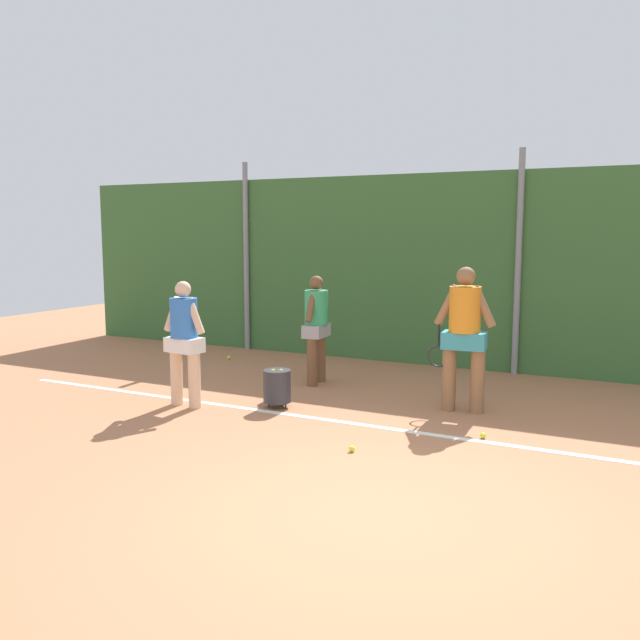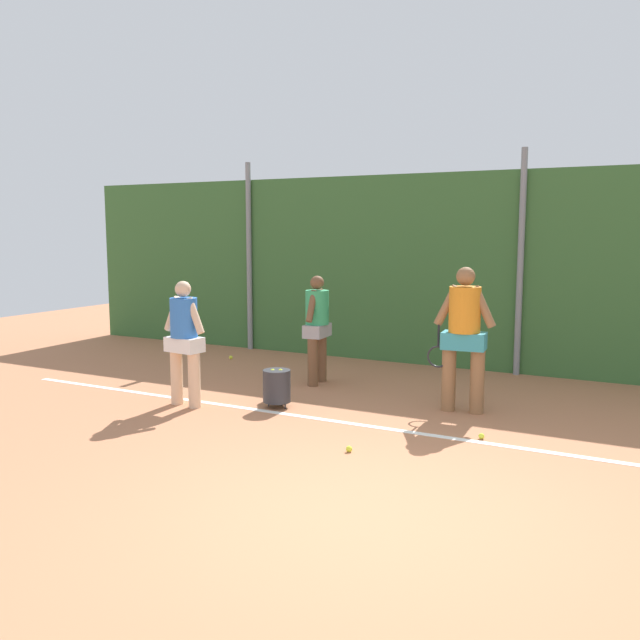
{
  "view_description": "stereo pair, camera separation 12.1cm",
  "coord_description": "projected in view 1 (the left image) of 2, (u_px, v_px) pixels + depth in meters",
  "views": [
    {
      "loc": [
        2.02,
        -4.87,
        2.3
      ],
      "look_at": [
        -2.04,
        3.17,
        1.1
      ],
      "focal_mm": 37.95,
      "sensor_mm": 36.0,
      "label": 1
    },
    {
      "loc": [
        2.13,
        -4.81,
        2.3
      ],
      "look_at": [
        -2.04,
        3.17,
        1.1
      ],
      "focal_mm": 37.95,
      "sensor_mm": 36.0,
      "label": 2
    }
  ],
  "objects": [
    {
      "name": "fence_post_left",
      "position": [
        246.0,
        257.0,
        12.91
      ],
      "size": [
        0.1,
        0.1,
        3.56
      ],
      "primitive_type": "cylinder",
      "color": "gray",
      "rests_on": "ground_plane"
    },
    {
      "name": "court_baseline_paint",
      "position": [
        448.0,
        437.0,
        7.55
      ],
      "size": [
        12.88,
        0.1,
        0.01
      ],
      "primitive_type": "cube",
      "color": "white",
      "rests_on": "ground_plane"
    },
    {
      "name": "tennis_ball_6",
      "position": [
        352.0,
        449.0,
        7.05
      ],
      "size": [
        0.07,
        0.07,
        0.07
      ],
      "primitive_type": "sphere",
      "color": "#CCDB33",
      "rests_on": "ground_plane"
    },
    {
      "name": "hedge_fence_backdrop",
      "position": [
        520.0,
        273.0,
        10.81
      ],
      "size": [
        17.62,
        0.25,
        3.24
      ],
      "primitive_type": "cube",
      "color": "#386633",
      "rests_on": "ground_plane"
    },
    {
      "name": "tennis_ball_1",
      "position": [
        483.0,
        435.0,
        7.5
      ],
      "size": [
        0.07,
        0.07,
        0.07
      ],
      "primitive_type": "sphere",
      "color": "#CCDB33",
      "rests_on": "ground_plane"
    },
    {
      "name": "player_backcourt_far",
      "position": [
        316.0,
        323.0,
        10.06
      ],
      "size": [
        0.35,
        0.68,
        1.63
      ],
      "rotation": [
        0.0,
        0.0,
        1.64
      ],
      "color": "brown",
      "rests_on": "ground_plane"
    },
    {
      "name": "tennis_ball_5",
      "position": [
        229.0,
        358.0,
        12.07
      ],
      "size": [
        0.07,
        0.07,
        0.07
      ],
      "primitive_type": "sphere",
      "color": "#CCDB33",
      "rests_on": "ground_plane"
    },
    {
      "name": "tennis_ball_4",
      "position": [
        446.0,
        389.0,
        9.69
      ],
      "size": [
        0.07,
        0.07,
        0.07
      ],
      "primitive_type": "sphere",
      "color": "#CCDB33",
      "rests_on": "ground_plane"
    },
    {
      "name": "ball_hopper",
      "position": [
        277.0,
        386.0,
        8.76
      ],
      "size": [
        0.36,
        0.36,
        0.51
      ],
      "color": "#2D2D33",
      "rests_on": "ground_plane"
    },
    {
      "name": "player_midcourt",
      "position": [
        464.0,
        331.0,
        8.5
      ],
      "size": [
        0.83,
        0.4,
        1.84
      ],
      "rotation": [
        0.0,
        0.0,
        3.25
      ],
      "color": "#8C603D",
      "rests_on": "ground_plane"
    },
    {
      "name": "player_foreground_near",
      "position": [
        184.0,
        337.0,
        8.76
      ],
      "size": [
        0.69,
        0.35,
        1.65
      ],
      "rotation": [
        0.0,
        0.0,
        3.03
      ],
      "color": "beige",
      "rests_on": "ground_plane"
    },
    {
      "name": "ground_plane",
      "position": [
        435.0,
        449.0,
        7.14
      ],
      "size": [
        27.11,
        27.11,
        0.0
      ],
      "primitive_type": "plane",
      "color": "#B2704C"
    },
    {
      "name": "fence_post_center",
      "position": [
        518.0,
        263.0,
        10.63
      ],
      "size": [
        0.1,
        0.1,
        3.56
      ],
      "primitive_type": "cylinder",
      "color": "gray",
      "rests_on": "ground_plane"
    }
  ]
}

